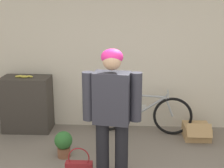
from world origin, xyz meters
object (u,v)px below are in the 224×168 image
(bicycle, at_px, (140,113))
(handbag, at_px, (79,168))
(cardboard_box, at_px, (196,131))
(person, at_px, (112,108))
(banana, at_px, (24,76))
(potted_plant, at_px, (64,143))

(bicycle, relative_size, handbag, 4.23)
(cardboard_box, bearing_deg, person, -133.38)
(cardboard_box, bearing_deg, bicycle, 168.85)
(bicycle, relative_size, cardboard_box, 3.52)
(handbag, distance_m, cardboard_box, 2.18)
(bicycle, bearing_deg, banana, -173.67)
(handbag, bearing_deg, potted_plant, 119.64)
(bicycle, bearing_deg, person, -97.96)
(person, xyz_separation_m, banana, (-1.56, 1.58, -0.01))
(person, distance_m, cardboard_box, 2.12)
(bicycle, bearing_deg, cardboard_box, -5.04)
(cardboard_box, height_order, potted_plant, potted_plant)
(person, height_order, bicycle, person)
(banana, bearing_deg, bicycle, 0.21)
(person, height_order, potted_plant, person)
(potted_plant, bearing_deg, cardboard_box, 20.07)
(bicycle, height_order, handbag, bicycle)
(person, xyz_separation_m, handbag, (-0.43, 0.12, -0.85))
(person, bearing_deg, handbag, 173.67)
(handbag, bearing_deg, bicycle, 60.72)
(cardboard_box, bearing_deg, banana, 176.51)
(person, distance_m, bicycle, 1.76)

